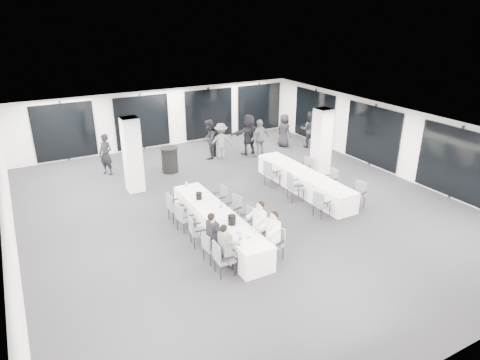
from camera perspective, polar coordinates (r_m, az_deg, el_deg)
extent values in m
cube|color=#242429|center=(14.88, 0.18, -3.60)|extent=(14.00, 16.00, 0.02)
cube|color=white|center=(13.89, 0.19, 6.94)|extent=(14.00, 16.00, 0.02)
cube|color=white|center=(12.78, -28.58, -4.03)|extent=(0.02, 16.00, 2.80)
cube|color=white|center=(18.59, 19.53, 5.07)|extent=(0.02, 16.00, 2.80)
cube|color=white|center=(21.39, -10.37, 8.11)|extent=(14.00, 0.02, 2.80)
cube|color=white|center=(9.03, 26.53, -14.56)|extent=(14.00, 0.02, 2.80)
cube|color=black|center=(21.33, -10.30, 7.94)|extent=(13.60, 0.06, 2.50)
cube|color=black|center=(19.20, 17.19, 5.72)|extent=(0.06, 14.00, 2.50)
cube|color=white|center=(16.19, -14.14, 3.26)|extent=(0.60, 0.60, 2.80)
cube|color=white|center=(17.38, 10.80, 4.83)|extent=(0.60, 0.60, 2.80)
cube|color=white|center=(12.95, -2.94, -5.88)|extent=(0.90, 5.00, 0.75)
cube|color=white|center=(16.18, 8.43, -0.17)|extent=(0.90, 5.00, 0.75)
cylinder|color=black|center=(18.05, -9.35, 2.66)|extent=(0.67, 0.67, 1.05)
cylinder|color=black|center=(17.88, -9.46, 4.24)|extent=(0.76, 0.76, 0.02)
cube|color=#4F5256|center=(11.14, -2.07, -10.48)|extent=(0.49, 0.50, 0.08)
cube|color=#4F5256|center=(10.93, -3.16, -9.55)|extent=(0.09, 0.46, 0.46)
cylinder|color=black|center=(11.37, -3.39, -11.24)|extent=(0.04, 0.04, 0.41)
cylinder|color=black|center=(11.06, -2.61, -12.27)|extent=(0.04, 0.04, 0.41)
cylinder|color=black|center=(11.49, -1.52, -10.79)|extent=(0.04, 0.04, 0.41)
cylinder|color=black|center=(11.19, -0.69, -11.80)|extent=(0.04, 0.04, 0.41)
cube|color=black|center=(11.25, -2.58, -9.14)|extent=(0.34, 0.06, 0.04)
cube|color=black|center=(10.86, -1.56, -10.37)|extent=(0.34, 0.06, 0.04)
cube|color=#4F5256|center=(11.72, -3.68, -8.96)|extent=(0.45, 0.47, 0.07)
cube|color=#4F5256|center=(11.51, -4.57, -8.20)|extent=(0.09, 0.42, 0.42)
cylinder|color=black|center=(11.90, -4.86, -9.74)|extent=(0.03, 0.03, 0.37)
cylinder|color=black|center=(11.63, -3.97, -10.53)|extent=(0.03, 0.03, 0.37)
cylinder|color=black|center=(12.05, -3.35, -9.25)|extent=(0.03, 0.03, 0.37)
cylinder|color=black|center=(11.78, -2.44, -10.02)|extent=(0.03, 0.03, 0.37)
cube|color=black|center=(11.81, -4.26, -7.85)|extent=(0.31, 0.06, 0.04)
cube|color=black|center=(11.47, -3.12, -8.79)|extent=(0.31, 0.06, 0.04)
cube|color=#4F5256|center=(12.47, -5.58, -6.91)|extent=(0.47, 0.49, 0.07)
cube|color=#4F5256|center=(12.31, -6.53, -6.06)|extent=(0.10, 0.43, 0.43)
cylinder|color=black|center=(12.70, -6.59, -7.57)|extent=(0.03, 0.03, 0.38)
cylinder|color=black|center=(12.39, -6.11, -8.36)|extent=(0.03, 0.03, 0.38)
cylinder|color=black|center=(12.79, -4.99, -7.28)|extent=(0.03, 0.03, 0.38)
cylinder|color=black|center=(12.48, -4.47, -8.06)|extent=(0.03, 0.03, 0.38)
cube|color=black|center=(12.60, -5.92, -5.81)|extent=(0.32, 0.07, 0.04)
cube|color=black|center=(12.20, -5.28, -6.76)|extent=(0.32, 0.07, 0.04)
cube|color=#4F5256|center=(13.28, -7.28, -5.04)|extent=(0.51, 0.52, 0.08)
cube|color=#4F5256|center=(13.07, -8.12, -4.29)|extent=(0.13, 0.44, 0.44)
cylinder|color=black|center=(13.45, -8.36, -5.85)|extent=(0.03, 0.03, 0.39)
cylinder|color=black|center=(13.16, -7.50, -6.47)|extent=(0.03, 0.03, 0.39)
cylinder|color=black|center=(13.61, -6.98, -5.40)|extent=(0.03, 0.03, 0.39)
cylinder|color=black|center=(13.33, -6.11, -6.00)|extent=(0.03, 0.03, 0.39)
cube|color=black|center=(13.39, -7.85, -4.06)|extent=(0.32, 0.09, 0.04)
cube|color=black|center=(13.02, -6.77, -4.79)|extent=(0.32, 0.09, 0.04)
cube|color=#4F5256|center=(13.90, -8.46, -3.67)|extent=(0.47, 0.49, 0.08)
cube|color=#4F5256|center=(13.72, -9.40, -2.82)|extent=(0.07, 0.47, 0.47)
cylinder|color=black|center=(14.12, -9.48, -4.43)|extent=(0.04, 0.04, 0.42)
cylinder|color=black|center=(13.78, -8.88, -5.10)|extent=(0.04, 0.04, 0.42)
cylinder|color=black|center=(14.24, -7.94, -4.09)|extent=(0.04, 0.04, 0.42)
cylinder|color=black|center=(13.90, -7.31, -4.74)|extent=(0.04, 0.04, 0.42)
cube|color=black|center=(14.04, -8.88, -2.63)|extent=(0.35, 0.04, 0.04)
cube|color=black|center=(13.61, -8.11, -3.42)|extent=(0.35, 0.04, 0.04)
cube|color=#4F5256|center=(11.81, 4.48, -8.61)|extent=(0.53, 0.55, 0.08)
cube|color=#4F5256|center=(11.82, 5.21, -7.18)|extent=(0.16, 0.44, 0.44)
cylinder|color=black|center=(11.94, 5.75, -9.58)|extent=(0.03, 0.03, 0.39)
cylinder|color=black|center=(12.16, 4.40, -8.91)|extent=(0.03, 0.03, 0.39)
cylinder|color=black|center=(11.70, 4.50, -10.26)|extent=(0.03, 0.03, 0.39)
cylinder|color=black|center=(11.92, 3.14, -9.56)|extent=(0.03, 0.03, 0.39)
cube|color=black|center=(11.59, 5.38, -8.36)|extent=(0.32, 0.12, 0.04)
cube|color=black|center=(11.87, 3.66, -7.53)|extent=(0.32, 0.12, 0.04)
cube|color=#4F5256|center=(12.32, 2.67, -7.12)|extent=(0.54, 0.56, 0.08)
cube|color=#4F5256|center=(12.33, 3.38, -5.74)|extent=(0.16, 0.44, 0.44)
cylinder|color=black|center=(12.45, 3.91, -8.08)|extent=(0.03, 0.03, 0.39)
cylinder|color=black|center=(12.68, 2.64, -7.45)|extent=(0.03, 0.03, 0.39)
cylinder|color=black|center=(12.21, 2.66, -8.71)|extent=(0.03, 0.03, 0.39)
cylinder|color=black|center=(12.44, 1.38, -8.05)|extent=(0.03, 0.03, 0.39)
cube|color=black|center=(12.10, 3.50, -6.85)|extent=(0.33, 0.12, 0.04)
cube|color=black|center=(12.39, 1.89, -6.07)|extent=(0.33, 0.12, 0.04)
cube|color=#4F5256|center=(12.94, 0.83, -5.71)|extent=(0.49, 0.50, 0.07)
cube|color=#4F5256|center=(12.94, 1.52, -4.49)|extent=(0.13, 0.42, 0.42)
cylinder|color=black|center=(13.02, 1.96, -6.63)|extent=(0.03, 0.03, 0.37)
cylinder|color=black|center=(13.27, 0.93, -6.04)|extent=(0.03, 0.03, 0.37)
cylinder|color=black|center=(12.82, 0.71, -7.12)|extent=(0.03, 0.03, 0.37)
cylinder|color=black|center=(13.07, -0.31, -6.52)|extent=(0.03, 0.03, 0.37)
cube|color=black|center=(12.71, 1.49, -5.46)|extent=(0.31, 0.09, 0.04)
cube|color=black|center=(13.02, 0.19, -4.74)|extent=(0.31, 0.09, 0.04)
cube|color=#4F5256|center=(13.60, -0.98, -4.12)|extent=(0.54, 0.56, 0.08)
cube|color=#4F5256|center=(13.62, -0.33, -2.87)|extent=(0.16, 0.44, 0.44)
cylinder|color=black|center=(13.70, 0.17, -5.03)|extent=(0.03, 0.03, 0.40)
cylinder|color=black|center=(13.95, -0.92, -4.50)|extent=(0.03, 0.03, 0.40)
cylinder|color=black|center=(13.47, -1.04, -5.53)|extent=(0.03, 0.03, 0.40)
cylinder|color=black|center=(13.73, -2.12, -4.99)|extent=(0.03, 0.03, 0.40)
cube|color=black|center=(13.37, -0.29, -3.83)|extent=(0.33, 0.12, 0.04)
cube|color=black|center=(13.70, -1.66, -3.18)|extent=(0.33, 0.12, 0.04)
cube|color=#4F5256|center=(14.43, -2.86, -2.61)|extent=(0.45, 0.47, 0.07)
cube|color=#4F5256|center=(14.41, -2.17, -1.52)|extent=(0.08, 0.43, 0.43)
cylinder|color=black|center=(14.46, -1.84, -3.54)|extent=(0.03, 0.03, 0.38)
cylinder|color=black|center=(14.75, -2.56, -3.00)|extent=(0.03, 0.03, 0.38)
cylinder|color=black|center=(14.30, -3.14, -3.87)|extent=(0.03, 0.03, 0.38)
cylinder|color=black|center=(14.59, -3.84, -3.32)|extent=(0.03, 0.03, 0.38)
cube|color=black|center=(14.17, -2.42, -2.36)|extent=(0.32, 0.05, 0.04)
cube|color=black|center=(14.55, -3.32, -1.71)|extent=(0.32, 0.05, 0.04)
cube|color=#4F5256|center=(14.29, 10.88, -3.24)|extent=(0.50, 0.51, 0.08)
cube|color=#4F5256|center=(14.04, 10.38, -2.52)|extent=(0.12, 0.44, 0.43)
cylinder|color=black|center=(14.37, 9.75, -4.02)|extent=(0.03, 0.03, 0.39)
cylinder|color=black|center=(14.15, 10.86, -4.55)|extent=(0.03, 0.03, 0.39)
cylinder|color=black|center=(14.63, 10.77, -3.61)|extent=(0.03, 0.03, 0.39)
cylinder|color=black|center=(14.41, 11.88, -4.12)|extent=(0.03, 0.03, 0.39)
cube|color=black|center=(14.36, 10.23, -2.35)|extent=(0.32, 0.09, 0.04)
cube|color=black|center=(14.08, 11.64, -2.97)|extent=(0.32, 0.09, 0.04)
cube|color=#4F5256|center=(15.31, 7.45, -1.02)|extent=(0.60, 0.62, 0.09)
cube|color=#4F5256|center=(15.12, 6.68, -0.10)|extent=(0.18, 0.49, 0.49)
cylinder|color=black|center=(15.52, 6.38, -1.68)|extent=(0.04, 0.04, 0.44)
cylinder|color=black|center=(15.16, 6.95, -2.31)|extent=(0.04, 0.04, 0.44)
cylinder|color=black|center=(15.67, 7.84, -1.52)|extent=(0.04, 0.04, 0.44)
cylinder|color=black|center=(15.32, 8.43, -2.14)|extent=(0.04, 0.04, 0.44)
cube|color=black|center=(15.47, 7.12, -0.03)|extent=(0.36, 0.13, 0.04)
cube|color=black|center=(15.02, 7.85, -0.77)|extent=(0.36, 0.13, 0.04)
cube|color=#4F5256|center=(16.48, 4.33, 0.80)|extent=(0.52, 0.54, 0.08)
cube|color=#4F5256|center=(16.25, 3.70, 1.58)|extent=(0.10, 0.49, 0.48)
cylinder|color=black|center=(16.62, 3.28, 0.05)|extent=(0.04, 0.04, 0.43)
cylinder|color=black|center=(16.30, 4.16, -0.41)|extent=(0.04, 0.04, 0.43)
cylinder|color=black|center=(16.85, 4.44, 0.35)|extent=(0.04, 0.04, 0.43)
cylinder|color=black|center=(16.55, 5.32, -0.11)|extent=(0.04, 0.04, 0.43)
cube|color=black|center=(16.61, 3.80, 1.66)|extent=(0.36, 0.07, 0.04)
cube|color=black|center=(16.23, 4.91, 1.11)|extent=(0.36, 0.07, 0.04)
cube|color=#4F5256|center=(15.21, 15.31, -2.03)|extent=(0.53, 0.54, 0.08)
cube|color=#4F5256|center=(15.28, 15.84, -0.93)|extent=(0.16, 0.44, 0.44)
cylinder|color=black|center=(15.37, 16.21, -2.83)|extent=(0.03, 0.03, 0.39)
cylinder|color=black|center=(15.55, 15.03, -2.41)|extent=(0.03, 0.03, 0.39)
cylinder|color=black|center=(15.07, 15.42, -3.25)|extent=(0.03, 0.03, 0.39)
cylinder|color=black|center=(15.25, 14.24, -2.81)|extent=(0.03, 0.03, 0.39)
cube|color=black|center=(15.04, 16.12, -1.73)|extent=(0.32, 0.11, 0.04)
cube|color=black|center=(15.27, 14.63, -1.21)|extent=(0.32, 0.11, 0.04)
cube|color=#4F5256|center=(16.18, 11.83, -0.23)|extent=(0.44, 0.46, 0.08)
cube|color=#4F5256|center=(16.22, 12.47, 0.74)|extent=(0.06, 0.43, 0.43)
cylinder|color=black|center=(16.25, 12.70, -1.08)|extent=(0.03, 0.03, 0.39)
cylinder|color=black|center=(16.52, 11.87, -0.63)|extent=(0.03, 0.03, 0.39)
cylinder|color=black|center=(16.03, 11.67, -1.34)|extent=(0.03, 0.03, 0.39)
cylinder|color=black|center=(16.29, 10.84, -0.87)|extent=(0.03, 0.03, 0.39)
cube|color=black|center=(15.96, 12.41, 0.02)|extent=(0.32, 0.04, 0.04)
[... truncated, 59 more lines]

